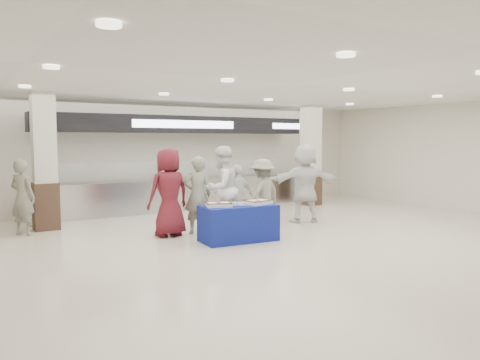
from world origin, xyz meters
TOP-DOWN VIEW (x-y plane):
  - ground at (0.00, 0.00)m, footprint 14.00×14.00m
  - serving_line at (0.00, 5.40)m, footprint 8.70×0.85m
  - column_left at (-4.00, 4.20)m, footprint 0.55×0.55m
  - column_right at (4.00, 4.20)m, footprint 0.55×0.55m
  - display_table at (-0.80, 0.77)m, footprint 1.61×0.90m
  - sheet_cake_left at (-1.24, 0.82)m, footprint 0.59×0.52m
  - sheet_cake_right at (-0.37, 0.71)m, footprint 0.57×0.48m
  - cupcake_tray at (-0.79, 0.75)m, footprint 0.43×0.38m
  - civilian_maroon at (-1.83, 1.98)m, footprint 1.00×0.70m
  - soldier_a at (-1.17, 1.92)m, footprint 0.72×0.57m
  - chef_tall at (-0.56, 1.91)m, footprint 1.13×0.99m
  - chef_short at (-0.10, 1.95)m, footprint 0.94×0.52m
  - soldier_b at (0.42, 1.67)m, footprint 1.20×0.90m
  - civilian_white at (1.80, 1.79)m, footprint 1.96×1.24m
  - soldier_bg at (-4.54, 3.75)m, footprint 0.70×0.73m

SIDE VIEW (x-z plane):
  - ground at x=0.00m, z-range 0.00..0.00m
  - display_table at x=-0.80m, z-range 0.00..0.75m
  - chef_short at x=-0.10m, z-range 0.00..1.52m
  - cupcake_tray at x=-0.79m, z-range 0.75..0.81m
  - sheet_cake_left at x=-1.24m, z-range 0.75..0.85m
  - sheet_cake_right at x=-0.37m, z-range 0.75..0.86m
  - soldier_b at x=0.42m, z-range 0.00..1.65m
  - soldier_bg at x=-4.54m, z-range 0.00..1.68m
  - soldier_a at x=-1.17m, z-range 0.00..1.74m
  - civilian_maroon at x=-1.83m, z-range 0.00..1.93m
  - chef_tall at x=-0.56m, z-range 0.00..1.96m
  - civilian_white at x=1.80m, z-range 0.00..2.01m
  - serving_line at x=0.00m, z-range -0.24..2.56m
  - column_left at x=-4.00m, z-range -0.07..3.13m
  - column_right at x=4.00m, z-range -0.07..3.13m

